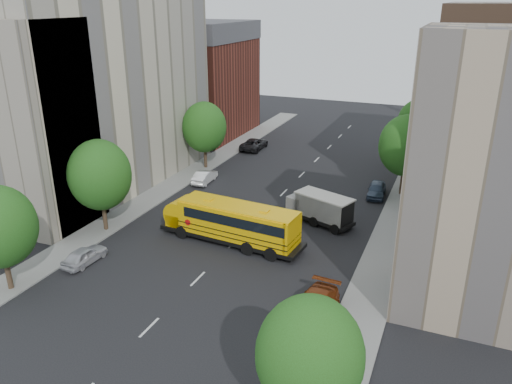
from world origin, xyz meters
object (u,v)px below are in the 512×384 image
Objects in this scene: street_tree_1 at (100,175)px; street_tree_3 at (310,355)px; safari_truck at (320,208)px; street_tree_2 at (204,127)px; parked_car_1 at (205,177)px; parked_car_2 at (254,144)px; parked_car_3 at (312,310)px; parked_car_0 at (85,255)px; street_tree_5 at (418,123)px; school_bus at (229,220)px; street_tree_4 at (406,146)px; parked_car_4 at (377,190)px; parked_car_5 at (402,154)px.

street_tree_3 is (22.00, -14.00, -0.50)m from street_tree_1.
street_tree_1 is 1.20× the size of safari_truck.
parked_car_1 is at bearing -63.32° from street_tree_2.
parked_car_2 is 37.33m from parked_car_3.
safari_truck is (16.27, -9.61, -3.41)m from street_tree_2.
street_tree_1 is 7.11m from parked_car_0.
parked_car_0 is at bearing -119.35° from street_tree_5.
school_bus is 2.22× the size of parked_car_3.
street_tree_4 reaches higher than parked_car_4.
street_tree_2 reaches higher than parked_car_3.
street_tree_1 is 36.64m from parked_car_5.
parked_car_1 is 0.97× the size of parked_car_4.
street_tree_4 is at bearing 39.29° from street_tree_1.
parked_car_5 is at bearing 75.49° from school_bus.
parked_car_1 is 17.85m from parked_car_4.
street_tree_5 is 1.78× the size of parked_car_5.
street_tree_1 is 18.00m from street_tree_2.
safari_truck reaches higher than parked_car_1.
parked_car_0 is at bearing -130.47° from street_tree_4.
street_tree_3 is 0.95× the size of street_tree_5.
street_tree_3 is 1.72× the size of parked_car_4.
street_tree_4 reaches higher than street_tree_5.
parked_car_2 is (0.00, 32.47, 0.09)m from parked_car_0.
parked_car_2 reaches higher than parked_car_4.
parked_car_2 reaches higher than parked_car_5.
school_bus is 14.39m from parked_car_1.
street_tree_2 is at bearing 133.67° from parked_car_3.
street_tree_3 is at bearing -90.00° from street_tree_4.
parked_car_1 is 26.10m from parked_car_3.
parked_car_1 is (-8.44, 11.59, -1.24)m from school_bus.
street_tree_2 is 1.82× the size of parked_car_5.
street_tree_1 is 1.05× the size of street_tree_5.
parked_car_4 is at bearing 86.80° from safari_truck.
parked_car_1 is at bearing -167.53° from street_tree_4.
safari_truck is at bearing -120.80° from street_tree_4.
street_tree_3 is 1.68× the size of parked_car_5.
street_tree_1 is at bearing -126.25° from street_tree_5.
street_tree_4 reaches higher than school_bus.
parked_car_2 is 1.24× the size of parked_car_5.
school_bus is at bearing -111.12° from parked_car_5.
street_tree_1 is at bearing 147.53° from street_tree_3.
street_tree_4 is (0.00, 32.00, 0.62)m from street_tree_3.
parked_car_3 is at bearing -93.53° from street_tree_5.
street_tree_1 is 1.43× the size of parked_car_3.
parked_car_1 is (2.20, 13.62, -4.29)m from street_tree_1.
parked_car_2 is 1.26× the size of parked_car_4.
street_tree_3 reaches higher than parked_car_3.
street_tree_4 is 1.96× the size of parked_car_4.
street_tree_4 is 30.83m from parked_car_0.
street_tree_2 is 38.83m from street_tree_3.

